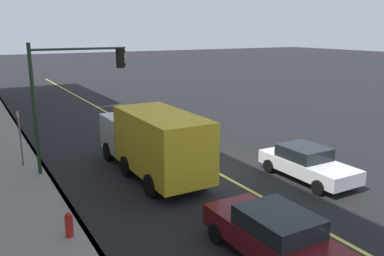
{
  "coord_description": "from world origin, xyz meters",
  "views": [
    {
      "loc": [
        -15.31,
        9.5,
        6.27
      ],
      "look_at": [
        0.05,
        0.73,
        1.95
      ],
      "focal_mm": 37.69,
      "sensor_mm": 36.0,
      "label": 1
    }
  ],
  "objects": [
    {
      "name": "street_sign_post",
      "position": [
        4.02,
        7.52,
        1.62
      ],
      "size": [
        0.6,
        0.08,
        2.75
      ],
      "color": "slate",
      "rests_on": "ground"
    },
    {
      "name": "car_maroon",
      "position": [
        -7.62,
        2.51,
        0.76
      ],
      "size": [
        4.47,
        1.98,
        1.48
      ],
      "color": "#591116",
      "rests_on": "ground"
    },
    {
      "name": "car_white",
      "position": [
        -3.49,
        -2.93,
        0.71
      ],
      "size": [
        4.43,
        1.97,
        1.4
      ],
      "color": "silver",
      "rests_on": "ground"
    },
    {
      "name": "curb_edge",
      "position": [
        0.0,
        6.69,
        0.07
      ],
      "size": [
        80.0,
        0.16,
        0.15
      ],
      "primitive_type": "cube",
      "color": "slate",
      "rests_on": "ground"
    },
    {
      "name": "ground",
      "position": [
        0.0,
        0.0,
        0.0
      ],
      "size": [
        200.0,
        200.0,
        0.0
      ],
      "primitive_type": "plane",
      "color": "black"
    },
    {
      "name": "sidewalk_slab",
      "position": [
        0.0,
        8.31,
        0.07
      ],
      "size": [
        80.0,
        3.39,
        0.15
      ],
      "primitive_type": "cube",
      "color": "gray",
      "rests_on": "ground"
    },
    {
      "name": "truck_yellow",
      "position": [
        0.23,
        2.57,
        1.57
      ],
      "size": [
        7.5,
        2.49,
        2.93
      ],
      "color": "silver",
      "rests_on": "ground"
    },
    {
      "name": "fire_hydrant",
      "position": [
        -3.79,
        7.21,
        0.47
      ],
      "size": [
        0.24,
        0.24,
        0.94
      ],
      "color": "red",
      "rests_on": "ground"
    },
    {
      "name": "traffic_light_mast",
      "position": [
        2.46,
        5.42,
        3.97
      ],
      "size": [
        0.28,
        4.23,
        5.77
      ],
      "color": "#1E3823",
      "rests_on": "ground"
    },
    {
      "name": "lane_stripe_center",
      "position": [
        0.0,
        0.0,
        0.01
      ],
      "size": [
        80.0,
        0.16,
        0.01
      ],
      "primitive_type": "cube",
      "color": "#D8CC4C",
      "rests_on": "ground"
    }
  ]
}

